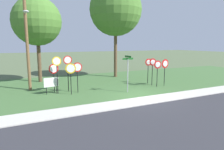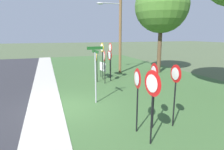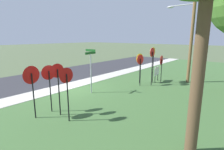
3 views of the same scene
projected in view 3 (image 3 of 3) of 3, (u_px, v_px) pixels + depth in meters
The scene contains 16 objects.
ground_plane at pixel (73, 89), 12.73m from camera, with size 160.00×160.00×0.00m, color #4C5B3D.
road_asphalt at pixel (39, 79), 15.71m from camera, with size 44.00×6.40×0.01m, color #2D2D33.
sidewalk_strip at pixel (66, 87), 13.22m from camera, with size 44.00×1.60×0.06m, color #BCB7AD.
grass_median at pixel (148, 110), 9.01m from camera, with size 44.00×12.00×0.04m, color #3D6033.
stop_sign_near_left at pixel (140, 62), 13.89m from camera, with size 0.75×0.18×2.37m.
stop_sign_near_right at pixel (153, 57), 14.04m from camera, with size 0.69×0.11×2.85m.
stop_sign_far_left at pixel (161, 63), 13.84m from camera, with size 0.76×0.14×2.24m.
stop_sign_far_center at pixel (152, 59), 13.13m from camera, with size 0.68×0.09×2.87m.
stop_sign_far_right at pixel (140, 63), 13.16m from camera, with size 0.73×0.14×2.37m.
yield_sign_near_left at pixel (67, 82), 7.49m from camera, with size 0.67×0.11×2.40m.
yield_sign_near_right at pixel (58, 77), 8.08m from camera, with size 0.65×0.13×2.48m.
yield_sign_far_left at pixel (49, 78), 8.50m from camera, with size 0.71×0.13×2.34m.
yield_sign_far_right at pixel (32, 80), 7.78m from camera, with size 0.81×0.12×2.42m.
street_name_post at pixel (91, 67), 11.42m from camera, with size 0.96×0.82×2.89m.
utility_pole at pixel (191, 25), 13.62m from camera, with size 2.10×2.25×8.44m.
notice_board at pixel (157, 72), 14.54m from camera, with size 1.09×0.19×1.25m.
Camera 3 is at (7.67, 9.93, 3.70)m, focal length 28.32 mm.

